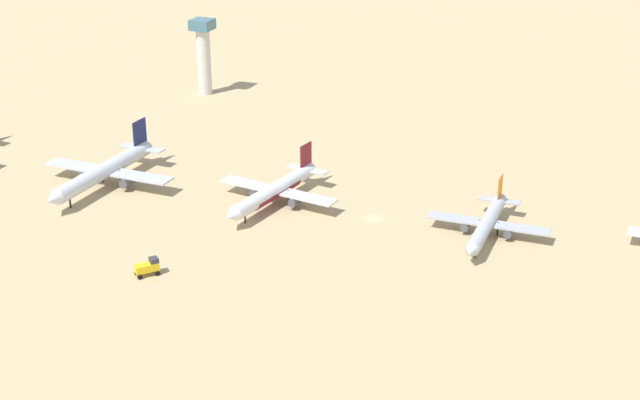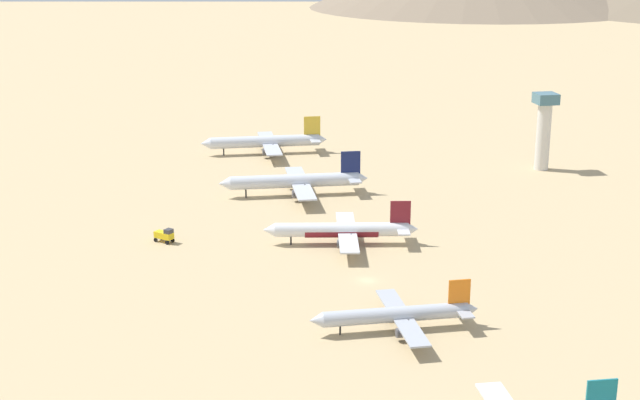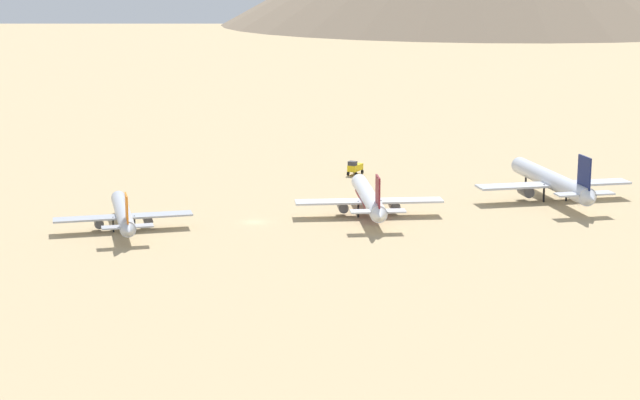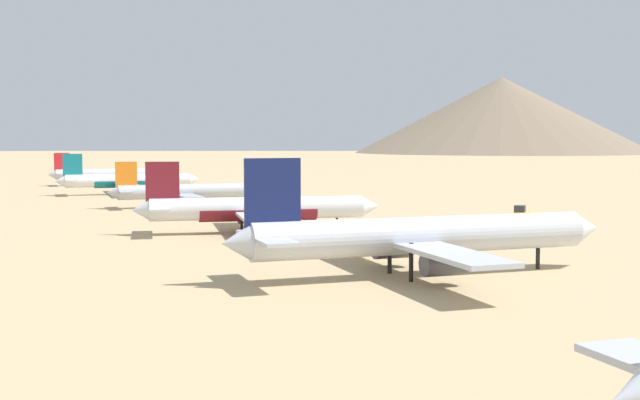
{
  "view_description": "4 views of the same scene",
  "coord_description": "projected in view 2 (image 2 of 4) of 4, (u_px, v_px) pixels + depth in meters",
  "views": [
    {
      "loc": [
        205.13,
        65.12,
        95.27
      ],
      "look_at": [
        7.67,
        -11.23,
        6.31
      ],
      "focal_mm": 53.18,
      "sensor_mm": 36.0,
      "label": 1
    },
    {
      "loc": [
        47.6,
        198.08,
        81.28
      ],
      "look_at": [
        1.41,
        -54.82,
        3.8
      ],
      "focal_mm": 51.57,
      "sensor_mm": 36.0,
      "label": 2
    },
    {
      "loc": [
        -228.45,
        42.99,
        56.01
      ],
      "look_at": [
        -1.77,
        -14.39,
        4.59
      ],
      "focal_mm": 61.02,
      "sensor_mm": 36.0,
      "label": 3
    },
    {
      "loc": [
        -38.01,
        -155.09,
        15.64
      ],
      "look_at": [
        12.57,
        -24.34,
        4.99
      ],
      "focal_mm": 45.88,
      "sensor_mm": 36.0,
      "label": 4
    }
  ],
  "objects": [
    {
      "name": "service_truck",
      "position": [
        165.0,
        235.0,
        243.78
      ],
      "size": [
        5.53,
        5.35,
        3.9
      ],
      "color": "yellow",
      "rests_on": "ground"
    },
    {
      "name": "parked_jet_3",
      "position": [
        398.0,
        315.0,
        190.39
      ],
      "size": [
        36.09,
        29.22,
        10.43
      ],
      "color": "#B2B7C1",
      "rests_on": "ground"
    },
    {
      "name": "parked_jet_2",
      "position": [
        343.0,
        230.0,
        241.71
      ],
      "size": [
        41.04,
        33.56,
        11.87
      ],
      "color": "silver",
      "rests_on": "ground"
    },
    {
      "name": "parked_jet_0",
      "position": [
        266.0,
        142.0,
        337.04
      ],
      "size": [
        46.67,
        37.84,
        13.48
      ],
      "color": "silver",
      "rests_on": "ground"
    },
    {
      "name": "control_tower",
      "position": [
        544.0,
        127.0,
        312.61
      ],
      "size": [
        7.2,
        7.2,
        26.55
      ],
      "color": "beige",
      "rests_on": "ground"
    },
    {
      "name": "ground_plane",
      "position": [
        367.0,
        280.0,
        218.21
      ],
      "size": [
        1800.0,
        1800.0,
        0.0
      ],
      "primitive_type": "plane",
      "color": "tan"
    },
    {
      "name": "parked_jet_1",
      "position": [
        296.0,
        181.0,
        285.31
      ],
      "size": [
        46.91,
        38.07,
        13.54
      ],
      "color": "silver",
      "rests_on": "ground"
    }
  ]
}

